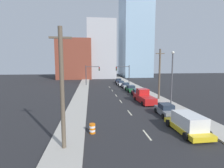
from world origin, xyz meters
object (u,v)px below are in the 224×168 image
Objects in this scene: sedan_green at (131,89)px; traffic_signal_right at (125,72)px; sedan_navy at (119,81)px; utility_pole_right_mid at (159,74)px; traffic_signal_left at (90,72)px; pickup_truck_red at (144,97)px; traffic_barrel at (92,128)px; sedan_maroon at (138,93)px; sedan_white at (121,83)px; box_truck_yellow at (188,124)px; sedan_gray at (166,110)px; sedan_silver at (126,85)px; utility_pole_left_near at (62,89)px; street_lamp at (172,75)px.

traffic_signal_right is at bearing 83.51° from sedan_green.
utility_pole_right_mid is at bearing -81.64° from sedan_navy.
traffic_signal_left is 0.95× the size of pickup_truck_red.
traffic_barrel is at bearing -112.73° from sedan_green.
traffic_barrel is 15.02m from pickup_truck_red.
sedan_navy reaches higher than sedan_maroon.
sedan_white is (-0.10, 22.84, -0.27)m from pickup_truck_red.
box_truck_yellow is (-3.10, -14.97, -3.78)m from utility_pole_right_mid.
sedan_navy is at bearing 87.19° from pickup_truck_red.
traffic_signal_left reaches higher than sedan_gray.
sedan_navy reaches higher than sedan_silver.
sedan_maroon is at bearing 92.17° from sedan_gray.
sedan_green is at bearing 66.79° from utility_pole_left_near.
traffic_barrel is 30.87m from sedan_silver.
sedan_navy is (-1.17, 4.99, -3.18)m from traffic_signal_right.
utility_pole_right_mid is at bearing -52.97° from sedan_maroon.
utility_pole_left_near is 1.99× the size of sedan_green.
utility_pole_left_near is at bearing -130.35° from utility_pole_right_mid.
sedan_navy is at bearing 89.16° from box_truck_yellow.
traffic_barrel is at bearing -89.56° from traffic_signal_left.
pickup_truck_red is at bearing 54.03° from traffic_barrel.
sedan_gray is at bearing -91.22° from sedan_white.
utility_pole_left_near reaches higher than sedan_white.
sedan_navy is at bearing 89.68° from sedan_silver.
sedan_navy is at bearing 84.14° from sedan_white.
traffic_signal_right reaches higher than sedan_gray.
sedan_maroon is (9.60, -17.75, -3.21)m from traffic_signal_left.
street_lamp is 1.54× the size of box_truck_yellow.
pickup_truck_red is 17.34m from sedan_silver.
box_truck_yellow is 18.85m from sedan_maroon.
pickup_truck_red is 1.35× the size of sedan_green.
street_lamp is 1.78× the size of sedan_white.
sedan_silver is (-3.13, 20.16, -4.24)m from street_lamp.
traffic_signal_left is 20.44m from sedan_maroon.
traffic_signal_right reaches higher than sedan_navy.
sedan_silver is 0.92× the size of sedan_white.
utility_pole_left_near reaches higher than traffic_signal_left.
traffic_signal_right is 23.74m from pickup_truck_red.
street_lamp reaches higher than sedan_white.
traffic_signal_left reaches higher than sedan_white.
traffic_signal_right is at bearing 84.24° from pickup_truck_red.
traffic_barrel is at bearing -106.45° from sedan_white.
utility_pole_right_mid reaches higher than sedan_green.
pickup_truck_red is at bearing 140.73° from street_lamp.
sedan_white is at bearing 89.69° from box_truck_yellow.
box_truck_yellow is at bearing -91.90° from sedan_white.
traffic_barrel is 41.64m from sedan_navy.
street_lamp is (2.04, -26.33, 1.02)m from traffic_signal_right.
sedan_maroon is at bearing -90.42° from sedan_white.
sedan_silver reaches higher than sedan_maroon.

